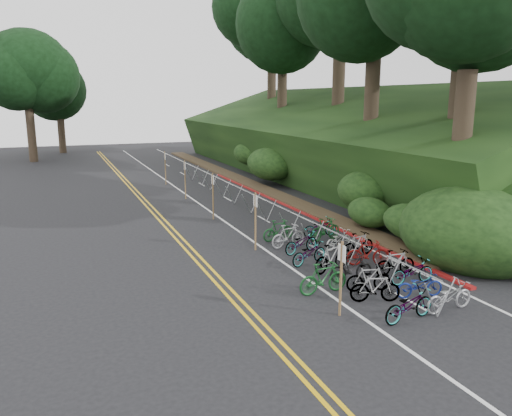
# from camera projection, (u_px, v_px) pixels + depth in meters

# --- Properties ---
(ground) EXTENTS (120.00, 120.00, 0.00)m
(ground) POSITION_uv_depth(u_px,v_px,m) (295.00, 293.00, 16.50)
(ground) COLOR black
(ground) RESTS_ON ground
(road_markings) EXTENTS (7.47, 80.00, 0.01)m
(road_markings) POSITION_uv_depth(u_px,v_px,m) (219.00, 223.00, 25.87)
(road_markings) COLOR gold
(road_markings) RESTS_ON ground
(red_curb) EXTENTS (0.25, 28.00, 0.10)m
(red_curb) POSITION_uv_depth(u_px,v_px,m) (291.00, 207.00, 29.44)
(red_curb) COLOR maroon
(red_curb) RESTS_ON ground
(embankment) EXTENTS (14.30, 48.14, 9.11)m
(embankment) POSITION_uv_depth(u_px,v_px,m) (337.00, 149.00, 37.94)
(embankment) COLOR black
(embankment) RESTS_ON ground
(tree_cluster) EXTENTS (33.71, 55.09, 20.64)m
(tree_cluster) POSITION_uv_depth(u_px,v_px,m) (283.00, 10.00, 37.28)
(tree_cluster) COLOR #2D2319
(tree_cluster) RESTS_ON ground
(bike_rack_front) EXTENTS (1.14, 2.62, 1.17)m
(bike_rack_front) POSITION_uv_depth(u_px,v_px,m) (412.00, 277.00, 15.62)
(bike_rack_front) COLOR gray
(bike_rack_front) RESTS_ON ground
(bike_racks_rest) EXTENTS (1.14, 23.00, 1.17)m
(bike_racks_rest) POSITION_uv_depth(u_px,v_px,m) (242.00, 194.00, 29.19)
(bike_racks_rest) COLOR gray
(bike_racks_rest) RESTS_ON ground
(signpost_near) EXTENTS (0.08, 0.40, 2.29)m
(signpost_near) POSITION_uv_depth(u_px,v_px,m) (341.00, 273.00, 14.56)
(signpost_near) COLOR brown
(signpost_near) RESTS_ON ground
(signposts_rest) EXTENTS (0.08, 18.40, 2.50)m
(signposts_rest) POSITION_uv_depth(u_px,v_px,m) (198.00, 184.00, 29.09)
(signposts_rest) COLOR brown
(signposts_rest) RESTS_ON ground
(bike_front) EXTENTS (0.56, 1.80, 1.07)m
(bike_front) POSITION_uv_depth(u_px,v_px,m) (323.00, 278.00, 16.39)
(bike_front) COLOR #144C1E
(bike_front) RESTS_ON ground
(bike_valet) EXTENTS (3.26, 10.84, 1.10)m
(bike_valet) POSITION_uv_depth(u_px,v_px,m) (351.00, 256.00, 18.83)
(bike_valet) COLOR slate
(bike_valet) RESTS_ON ground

